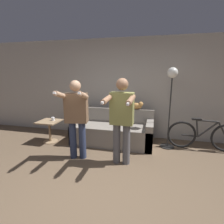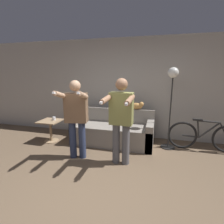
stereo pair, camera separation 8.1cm
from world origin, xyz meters
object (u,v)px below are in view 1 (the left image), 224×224
(bicycle, at_px, (203,136))
(side_table, at_px, (49,127))
(person_right, at_px, (122,116))
(cup, at_px, (53,119))
(person_left, at_px, (76,115))
(couch, at_px, (113,132))
(cat, at_px, (136,106))
(floor_lamp, at_px, (171,88))

(bicycle, bearing_deg, side_table, -173.60)
(person_right, relative_size, cup, 19.50)
(side_table, bearing_deg, person_right, -18.26)
(person_left, bearing_deg, couch, 52.43)
(cat, relative_size, cup, 5.41)
(cup, bearing_deg, floor_lamp, 6.23)
(couch, height_order, cup, couch)
(couch, height_order, person_right, person_right)
(couch, height_order, side_table, couch)
(couch, relative_size, cup, 23.44)
(person_left, height_order, bicycle, person_left)
(person_right, xyz_separation_m, bicycle, (1.69, 1.06, -0.61))
(bicycle, bearing_deg, couch, -177.33)
(floor_lamp, bearing_deg, cat, 162.83)
(cat, height_order, cup, cat)
(couch, bearing_deg, floor_lamp, 2.66)
(person_left, distance_m, cup, 1.26)
(person_right, height_order, cat, person_right)
(person_left, bearing_deg, person_right, -9.98)
(bicycle, bearing_deg, cat, 172.38)
(person_right, height_order, floor_lamp, floor_lamp)
(floor_lamp, bearing_deg, side_table, -172.61)
(floor_lamp, bearing_deg, couch, -177.34)
(couch, distance_m, floor_lamp, 1.73)
(cup, bearing_deg, person_left, -35.86)
(cup, relative_size, bicycle, 0.05)
(person_left, height_order, person_right, person_right)
(bicycle, bearing_deg, cup, -174.52)
(person_left, xyz_separation_m, cat, (1.03, 1.26, -0.01))
(cat, xyz_separation_m, bicycle, (1.56, -0.21, -0.58))
(couch, xyz_separation_m, cup, (-1.49, -0.25, 0.30))
(cup, bearing_deg, cat, 15.27)
(side_table, bearing_deg, floor_lamp, 7.39)
(floor_lamp, height_order, bicycle, floor_lamp)
(person_left, relative_size, floor_lamp, 0.86)
(person_right, height_order, cup, person_right)
(cup, bearing_deg, couch, 9.37)
(side_table, bearing_deg, person_left, -31.43)
(couch, relative_size, bicycle, 1.25)
(person_right, relative_size, side_table, 2.98)
(side_table, height_order, cup, cup)
(couch, relative_size, floor_lamp, 1.07)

